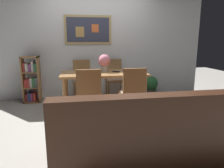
# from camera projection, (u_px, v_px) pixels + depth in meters

# --- Properties ---
(ground_plane) EXTENTS (12.00, 12.00, 0.00)m
(ground_plane) POSITION_uv_depth(u_px,v_px,m) (104.00, 117.00, 3.67)
(ground_plane) COLOR #B7B2A8
(wall_back_with_painting) EXTENTS (5.20, 0.14, 2.60)m
(wall_back_with_painting) POSITION_uv_depth(u_px,v_px,m) (95.00, 42.00, 4.83)
(wall_back_with_painting) COLOR silver
(wall_back_with_painting) RESTS_ON ground_plane
(dining_table) EXTENTS (1.64, 0.81, 0.73)m
(dining_table) POSITION_uv_depth(u_px,v_px,m) (104.00, 77.00, 4.02)
(dining_table) COLOR #9E7042
(dining_table) RESTS_ON ground_plane
(dining_chair_near_left) EXTENTS (0.40, 0.41, 0.91)m
(dining_chair_near_left) POSITION_uv_depth(u_px,v_px,m) (89.00, 92.00, 3.29)
(dining_chair_near_left) COLOR #9E7042
(dining_chair_near_left) RESTS_ON ground_plane
(dining_chair_far_right) EXTENTS (0.40, 0.41, 0.91)m
(dining_chair_far_right) POSITION_uv_depth(u_px,v_px,m) (114.00, 76.00, 4.80)
(dining_chair_far_right) COLOR #9E7042
(dining_chair_far_right) RESTS_ON ground_plane
(dining_chair_far_left) EXTENTS (0.40, 0.41, 0.91)m
(dining_chair_far_left) POSITION_uv_depth(u_px,v_px,m) (82.00, 77.00, 4.65)
(dining_chair_far_left) COLOR #9E7042
(dining_chair_far_left) RESTS_ON ground_plane
(dining_chair_near_right) EXTENTS (0.40, 0.41, 0.91)m
(dining_chair_near_right) POSITION_uv_depth(u_px,v_px,m) (133.00, 90.00, 3.42)
(dining_chair_near_right) COLOR #9E7042
(dining_chair_near_right) RESTS_ON ground_plane
(leather_couch) EXTENTS (1.80, 0.84, 0.84)m
(leather_couch) POSITION_uv_depth(u_px,v_px,m) (135.00, 136.00, 2.28)
(leather_couch) COLOR #472819
(leather_couch) RESTS_ON ground_plane
(bookshelf) EXTENTS (0.36, 0.28, 1.01)m
(bookshelf) POSITION_uv_depth(u_px,v_px,m) (31.00, 80.00, 4.49)
(bookshelf) COLOR #9E7042
(bookshelf) RESTS_ON ground_plane
(potted_ivy) EXTENTS (0.34, 0.34, 0.58)m
(potted_ivy) POSITION_uv_depth(u_px,v_px,m) (151.00, 86.00, 4.98)
(potted_ivy) COLOR #4C4742
(potted_ivy) RESTS_ON ground_plane
(flower_vase) EXTENTS (0.24, 0.24, 0.34)m
(flower_vase) POSITION_uv_depth(u_px,v_px,m) (105.00, 62.00, 4.03)
(flower_vase) COLOR beige
(flower_vase) RESTS_ON dining_table
(tv_remote) EXTENTS (0.14, 0.14, 0.02)m
(tv_remote) POSITION_uv_depth(u_px,v_px,m) (116.00, 71.00, 4.07)
(tv_remote) COLOR black
(tv_remote) RESTS_ON dining_table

